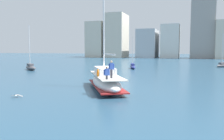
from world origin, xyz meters
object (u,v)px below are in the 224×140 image
moored_catamaran (31,67)px  moored_cutter_left (223,65)px  moored_sloop_near (133,66)px  seagull (17,96)px  main_sailboat (106,80)px

moored_catamaran → moored_cutter_left: (37.24, 19.92, -0.07)m
moored_sloop_near → moored_cutter_left: moored_cutter_left is taller
moored_sloop_near → moored_catamaran: bearing=-153.5°
seagull → main_sailboat: bearing=47.7°
main_sailboat → seagull: 8.49m
moored_cutter_left → seagull: moored_cutter_left is taller
moored_cutter_left → moored_catamaran: bearing=-151.9°
moored_catamaran → moored_sloop_near: bearing=26.5°
moored_cutter_left → seagull: bearing=-116.4°
main_sailboat → moored_cutter_left: (15.49, 36.33, -0.38)m
moored_cutter_left → moored_sloop_near: bearing=-150.3°
main_sailboat → moored_sloop_near: (-3.16, 25.69, -0.41)m
moored_sloop_near → seagull: 32.05m
moored_catamaran → moored_cutter_left: bearing=28.1°
moored_cutter_left → seagull: size_ratio=6.92×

